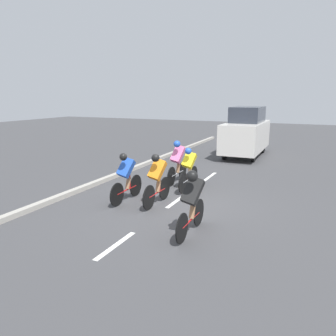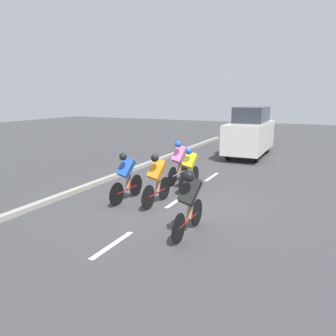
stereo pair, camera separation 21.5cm
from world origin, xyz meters
The scene contains 11 objects.
ground_plane centered at (0.00, 0.00, 0.00)m, with size 60.00×60.00×0.00m, color #424244.
lane_stripe_near centered at (0.00, 3.04, 0.00)m, with size 0.12×1.40×0.01m, color white.
lane_stripe_mid centered at (0.00, -0.16, 0.00)m, with size 0.12×1.40×0.01m, color white.
lane_stripe_far centered at (0.00, -3.36, 0.00)m, with size 0.12×1.40×0.01m, color white.
curb centered at (3.20, -0.16, 0.07)m, with size 0.20×28.21×0.14m, color #A8A399.
cyclist_black centered at (-1.24, 1.94, 0.82)m, with size 0.45×1.68×1.52m.
cyclist_yellow centered at (0.08, -1.32, 0.74)m, with size 0.42×1.65×1.43m.
cyclist_blue centered at (1.28, 0.52, 0.77)m, with size 0.43×1.69×1.47m.
cyclist_orange centered at (0.34, 0.44, 0.79)m, with size 0.44×1.66×1.50m.
cyclist_pink centered at (0.75, -1.96, 0.82)m, with size 0.43×1.67×1.54m.
support_car centered at (-0.30, -8.31, 1.20)m, with size 1.70×4.43×2.45m.
Camera 1 is at (-3.54, 8.22, 2.99)m, focal length 35.00 mm.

